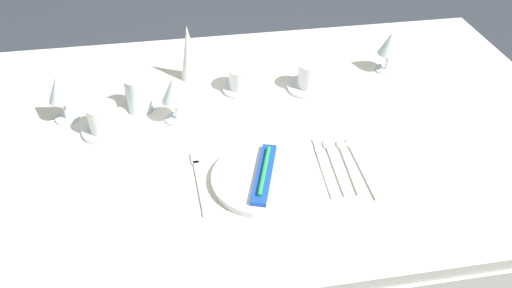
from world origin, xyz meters
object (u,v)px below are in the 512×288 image
spoon_tea (358,160)px  coffee_cup_right (104,117)px  dinner_knife (325,168)px  wine_glass_right (174,91)px  toothbrush_package (264,173)px  wine_glass_left (59,90)px  spoon_dessert (346,159)px  napkin_folded (189,53)px  wine_glass_centre (390,45)px  coffee_cup_left (311,75)px  spoon_soup (333,159)px  fork_outer (199,180)px  drink_tumbler (139,96)px  dinner_plate (264,178)px  coffee_cup_far (243,77)px

spoon_tea → coffee_cup_right: 0.68m
dinner_knife → wine_glass_right: wine_glass_right is taller
toothbrush_package → wine_glass_left: 0.61m
spoon_dessert → napkin_folded: 0.60m
dinner_knife → wine_glass_centre: (0.32, 0.43, 0.09)m
wine_glass_centre → wine_glass_left: (-0.98, -0.11, 0.01)m
toothbrush_package → wine_glass_left: bearing=145.7°
wine_glass_left → coffee_cup_left: bearing=3.7°
toothbrush_package → spoon_soup: 0.19m
fork_outer → napkin_folded: size_ratio=1.26×
drink_tumbler → napkin_folded: napkin_folded is taller
dinner_plate → spoon_tea: 0.25m
wine_glass_centre → napkin_folded: (-0.62, 0.06, -0.00)m
spoon_dessert → wine_glass_centre: bearing=57.5°
wine_glass_left → dinner_knife: bearing=-26.3°
coffee_cup_left → coffee_cup_right: size_ratio=0.99×
spoon_soup → coffee_cup_right: size_ratio=2.01×
spoon_tea → dinner_knife: bearing=-170.0°
fork_outer → drink_tumbler: (-0.14, 0.33, 0.04)m
wine_glass_left → drink_tumbler: (0.20, 0.02, -0.05)m
dinner_knife → napkin_folded: bearing=121.3°
spoon_dessert → coffee_cup_right: 0.65m
toothbrush_package → drink_tumbler: size_ratio=2.03×
coffee_cup_left → wine_glass_left: wine_glass_left is taller
spoon_dessert → wine_glass_centre: size_ratio=1.58×
wine_glass_left → wine_glass_centre: bearing=6.4°
wine_glass_centre → wine_glass_right: wine_glass_right is taller
coffee_cup_far → wine_glass_left: (-0.51, -0.08, 0.06)m
dinner_plate → coffee_cup_far: bearing=88.5°
dinner_knife → spoon_tea: size_ratio=0.98×
dinner_plate → dinner_knife: 0.16m
fork_outer → spoon_tea: spoon_tea is taller
spoon_tea → coffee_cup_far: coffee_cup_far is taller
spoon_soup → napkin_folded: 0.57m
spoon_soup → dinner_knife: bearing=-134.9°
spoon_soup → dinner_plate: bearing=-165.6°
coffee_cup_far → dinner_plate: bearing=-91.5°
coffee_cup_left → napkin_folded: napkin_folded is taller
coffee_cup_right → coffee_cup_far: 0.43m
dinner_knife → spoon_tea: bearing=10.0°
fork_outer → coffee_cup_far: bearing=67.0°
spoon_soup → coffee_cup_left: coffee_cup_left is taller
napkin_folded → coffee_cup_right: bearing=-135.3°
toothbrush_package → drink_tumbler: drink_tumbler is taller
spoon_tea → coffee_cup_far: bearing=121.7°
coffee_cup_far → wine_glass_centre: (0.47, 0.03, 0.05)m
fork_outer → dinner_plate: bearing=-9.9°
spoon_soup → fork_outer: bearing=-176.5°
spoon_tea → fork_outer: bearing=-179.0°
spoon_tea → wine_glass_right: size_ratio=1.68×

